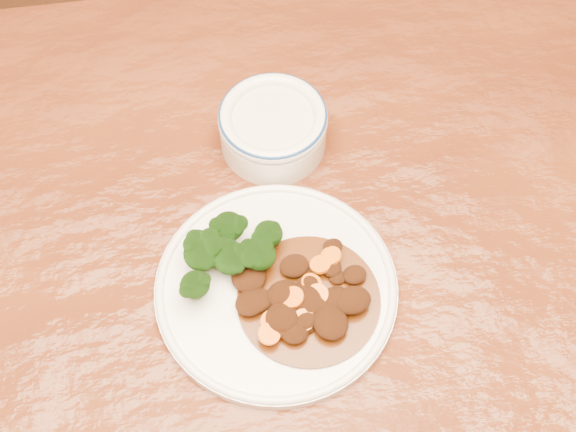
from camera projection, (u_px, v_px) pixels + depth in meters
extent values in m
cube|color=#5D2810|center=(275.00, 334.00, 0.76)|extent=(1.60, 1.08, 0.04)
cylinder|color=silver|center=(276.00, 289.00, 0.76)|extent=(0.23, 0.23, 0.01)
torus|color=silver|center=(276.00, 287.00, 0.76)|extent=(0.23, 0.23, 0.01)
cylinder|color=#6FA052|center=(204.00, 258.00, 0.76)|extent=(0.01, 0.01, 0.01)
ellipsoid|color=black|center=(202.00, 249.00, 0.75)|extent=(0.03, 0.03, 0.03)
cylinder|color=#6FA052|center=(197.00, 292.00, 0.75)|extent=(0.01, 0.01, 0.01)
ellipsoid|color=black|center=(195.00, 285.00, 0.73)|extent=(0.03, 0.03, 0.02)
cylinder|color=#6FA052|center=(269.00, 242.00, 0.77)|extent=(0.01, 0.01, 0.01)
ellipsoid|color=black|center=(268.00, 234.00, 0.76)|extent=(0.03, 0.03, 0.02)
cylinder|color=#6FA052|center=(260.00, 263.00, 0.76)|extent=(0.01, 0.01, 0.01)
ellipsoid|color=black|center=(260.00, 255.00, 0.75)|extent=(0.03, 0.03, 0.02)
cylinder|color=#6FA052|center=(231.00, 268.00, 0.76)|extent=(0.01, 0.01, 0.01)
ellipsoid|color=black|center=(230.00, 259.00, 0.74)|extent=(0.03, 0.03, 0.02)
cylinder|color=#6FA052|center=(230.00, 235.00, 0.78)|extent=(0.01, 0.01, 0.01)
ellipsoid|color=black|center=(228.00, 226.00, 0.76)|extent=(0.03, 0.03, 0.02)
cylinder|color=#6FA052|center=(204.00, 262.00, 0.76)|extent=(0.01, 0.01, 0.01)
ellipsoid|color=black|center=(202.00, 253.00, 0.75)|extent=(0.03, 0.03, 0.03)
cylinder|color=#4B2008|center=(309.00, 300.00, 0.75)|extent=(0.13, 0.13, 0.00)
ellipsoid|color=black|center=(332.00, 268.00, 0.76)|extent=(0.02, 0.02, 0.01)
ellipsoid|color=black|center=(259.00, 301.00, 0.74)|extent=(0.03, 0.02, 0.01)
ellipsoid|color=black|center=(336.00, 299.00, 0.74)|extent=(0.03, 0.03, 0.01)
ellipsoid|color=black|center=(333.00, 246.00, 0.77)|extent=(0.02, 0.02, 0.01)
ellipsoid|color=black|center=(305.00, 320.00, 0.73)|extent=(0.02, 0.02, 0.01)
ellipsoid|color=black|center=(331.00, 323.00, 0.72)|extent=(0.03, 0.03, 0.02)
ellipsoid|color=black|center=(294.00, 331.00, 0.72)|extent=(0.03, 0.03, 0.01)
ellipsoid|color=black|center=(307.00, 302.00, 0.74)|extent=(0.03, 0.03, 0.02)
ellipsoid|color=black|center=(315.00, 314.00, 0.73)|extent=(0.02, 0.02, 0.01)
ellipsoid|color=black|center=(283.00, 317.00, 0.72)|extent=(0.03, 0.03, 0.02)
ellipsoid|color=black|center=(279.00, 318.00, 0.73)|extent=(0.03, 0.03, 0.01)
ellipsoid|color=black|center=(338.00, 277.00, 0.75)|extent=(0.02, 0.01, 0.01)
ellipsoid|color=black|center=(307.00, 284.00, 0.75)|extent=(0.02, 0.02, 0.01)
ellipsoid|color=black|center=(319.00, 306.00, 0.73)|extent=(0.03, 0.03, 0.01)
ellipsoid|color=black|center=(285.00, 328.00, 0.72)|extent=(0.02, 0.02, 0.01)
ellipsoid|color=black|center=(284.00, 294.00, 0.74)|extent=(0.03, 0.03, 0.02)
ellipsoid|color=black|center=(307.00, 326.00, 0.73)|extent=(0.02, 0.02, 0.01)
ellipsoid|color=black|center=(355.00, 275.00, 0.75)|extent=(0.02, 0.02, 0.01)
ellipsoid|color=black|center=(294.00, 266.00, 0.76)|extent=(0.03, 0.02, 0.01)
ellipsoid|color=black|center=(329.00, 318.00, 0.73)|extent=(0.03, 0.03, 0.01)
ellipsoid|color=black|center=(249.00, 277.00, 0.75)|extent=(0.03, 0.03, 0.02)
ellipsoid|color=black|center=(250.00, 303.00, 0.74)|extent=(0.03, 0.03, 0.01)
ellipsoid|color=black|center=(288.00, 316.00, 0.73)|extent=(0.03, 0.02, 0.01)
ellipsoid|color=black|center=(353.00, 300.00, 0.73)|extent=(0.03, 0.03, 0.02)
cylinder|color=#D3580B|center=(272.00, 321.00, 0.72)|extent=(0.03, 0.03, 0.01)
cylinder|color=#D3580B|center=(293.00, 297.00, 0.73)|extent=(0.03, 0.03, 0.01)
cylinder|color=#D3580B|center=(318.00, 294.00, 0.74)|extent=(0.03, 0.03, 0.01)
cylinder|color=#D3580B|center=(321.00, 264.00, 0.75)|extent=(0.03, 0.03, 0.01)
cylinder|color=#D3580B|center=(269.00, 334.00, 0.72)|extent=(0.03, 0.03, 0.01)
cylinder|color=#D3580B|center=(311.00, 283.00, 0.75)|extent=(0.03, 0.03, 0.01)
cylinder|color=#D3580B|center=(331.00, 256.00, 0.76)|extent=(0.03, 0.03, 0.01)
cylinder|color=#D3580B|center=(304.00, 320.00, 0.72)|extent=(0.03, 0.03, 0.01)
cylinder|color=silver|center=(273.00, 132.00, 0.84)|extent=(0.11, 0.11, 0.04)
cylinder|color=beige|center=(273.00, 120.00, 0.82)|extent=(0.09, 0.09, 0.01)
torus|color=silver|center=(273.00, 117.00, 0.82)|extent=(0.11, 0.11, 0.01)
torus|color=navy|center=(273.00, 115.00, 0.81)|extent=(0.11, 0.11, 0.01)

